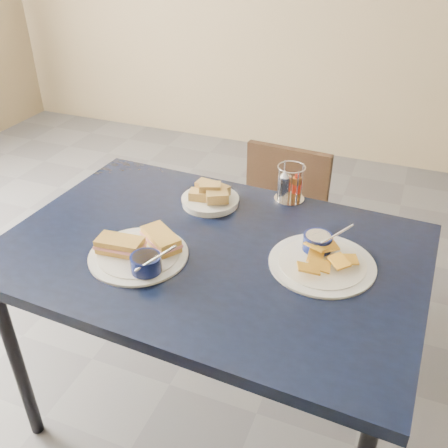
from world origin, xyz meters
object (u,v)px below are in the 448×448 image
at_px(sandwich_plate, 141,251).
at_px(bread_basket, 210,197).
at_px(dining_table, 211,263).
at_px(chair_far, 277,225).
at_px(plantain_plate, 321,257).
at_px(condiment_caddy, 289,185).

relative_size(sandwich_plate, bread_basket, 1.56).
distance_m(dining_table, chair_far, 0.70).
xyz_separation_m(dining_table, plantain_plate, (0.34, 0.05, 0.08)).
bearing_deg(bread_basket, chair_far, 69.83).
xyz_separation_m(plantain_plate, bread_basket, (-0.44, 0.20, 0.01)).
height_order(sandwich_plate, condiment_caddy, condiment_caddy).
xyz_separation_m(plantain_plate, condiment_caddy, (-0.19, 0.33, 0.04)).
xyz_separation_m(dining_table, sandwich_plate, (-0.18, -0.12, 0.08)).
relative_size(chair_far, sandwich_plate, 2.50).
distance_m(sandwich_plate, plantain_plate, 0.54).
bearing_deg(plantain_plate, sandwich_plate, -160.70).
height_order(dining_table, chair_far, chair_far).
bearing_deg(condiment_caddy, plantain_plate, -59.99).
height_order(dining_table, sandwich_plate, sandwich_plate).
xyz_separation_m(dining_table, chair_far, (0.04, 0.65, -0.24)).
bearing_deg(dining_table, bread_basket, 112.86).
distance_m(plantain_plate, bread_basket, 0.49).
height_order(chair_far, bread_basket, bread_basket).
bearing_deg(plantain_plate, condiment_caddy, 120.01).
bearing_deg(plantain_plate, dining_table, -170.74).
xyz_separation_m(sandwich_plate, plantain_plate, (0.51, 0.18, -0.01)).
bearing_deg(condiment_caddy, chair_far, 111.33).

